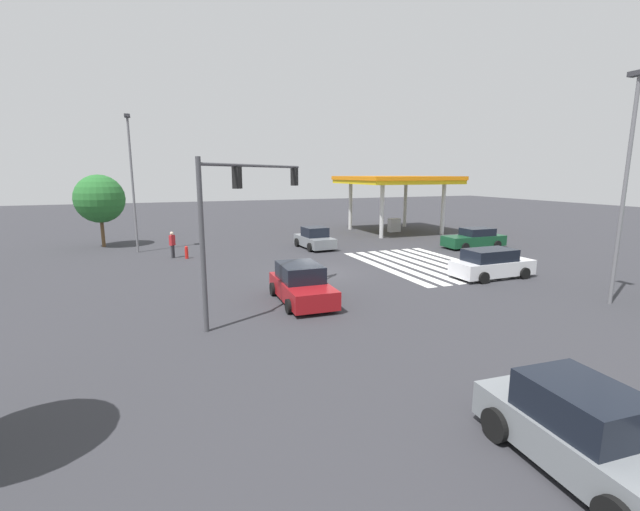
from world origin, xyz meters
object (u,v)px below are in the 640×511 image
object	(u,v)px
car_5	(491,264)
street_light_pole_b	(627,173)
pedestrian	(172,243)
fire_hydrant	(187,252)
tree_corner_c	(99,199)
street_light_pole_a	(132,173)
car_1	(584,434)
traffic_signal_mast	(240,202)
car_0	(315,239)
car_2	(301,285)
car_3	(474,239)

from	to	relation	value
car_5	street_light_pole_b	world-z (taller)	street_light_pole_b
pedestrian	fire_hydrant	world-z (taller)	pedestrian
street_light_pole_b	tree_corner_c	xyz separation A→B (m)	(24.64, 22.20, -1.93)
car_5	street_light_pole_a	bearing A→B (deg)	139.07
car_1	street_light_pole_b	world-z (taller)	street_light_pole_b
street_light_pole_a	car_5	bearing A→B (deg)	-130.15
car_5	tree_corner_c	bearing A→B (deg)	136.95
car_5	fire_hydrant	distance (m)	19.11
pedestrian	traffic_signal_mast	bearing A→B (deg)	-35.51
car_0	street_light_pole_b	bearing A→B (deg)	-161.92
street_light_pole_a	fire_hydrant	world-z (taller)	street_light_pole_a
pedestrian	tree_corner_c	bearing A→B (deg)	170.93
car_0	tree_corner_c	size ratio (longest dim) A/B	0.76
car_0	tree_corner_c	xyz separation A→B (m)	(6.60, 15.13, 3.00)
car_2	car_0	bearing A→B (deg)	158.73
traffic_signal_mast	car_2	world-z (taller)	traffic_signal_mast
pedestrian	street_light_pole_b	bearing A→B (deg)	-0.56
car_0	pedestrian	size ratio (longest dim) A/B	2.35
traffic_signal_mast	car_0	distance (m)	16.15
tree_corner_c	street_light_pole_a	bearing A→B (deg)	-144.07
car_1	car_5	xyz separation A→B (m)	(12.90, -9.72, -0.02)
traffic_signal_mast	street_light_pole_a	size ratio (longest dim) A/B	0.64
car_3	fire_hydrant	xyz separation A→B (m)	(3.54, 20.99, -0.27)
car_2	tree_corner_c	xyz separation A→B (m)	(19.37, 9.72, 2.96)
car_0	car_5	world-z (taller)	car_0
car_3	fire_hydrant	size ratio (longest dim) A/B	5.64
car_5	fire_hydrant	xyz separation A→B (m)	(11.65, 15.15, -0.33)
pedestrian	car_3	bearing A→B (deg)	34.70
tree_corner_c	traffic_signal_mast	bearing A→B (deg)	-160.76
street_light_pole_a	car_1	bearing A→B (deg)	-163.19
car_0	street_light_pole_a	xyz separation A→B (m)	(3.08, 12.58, 4.92)
car_3	car_1	bearing A→B (deg)	54.00
street_light_pole_b	tree_corner_c	bearing A→B (deg)	42.02
car_2	street_light_pole_a	world-z (taller)	street_light_pole_a
car_5	tree_corner_c	xyz separation A→B (m)	(18.94, 20.83, 2.96)
pedestrian	car_5	bearing A→B (deg)	7.97
street_light_pole_a	pedestrian	bearing A→B (deg)	-144.70
street_light_pole_a	street_light_pole_b	bearing A→B (deg)	-137.06
car_5	pedestrian	size ratio (longest dim) A/B	2.55
car_0	pedestrian	bearing A→B (deg)	87.52
car_1	pedestrian	world-z (taller)	pedestrian
pedestrian	street_light_pole_a	world-z (taller)	street_light_pole_a
car_1	street_light_pole_a	world-z (taller)	street_light_pole_a
tree_corner_c	fire_hydrant	xyz separation A→B (m)	(-7.29, -5.68, -3.29)
traffic_signal_mast	car_0	world-z (taller)	traffic_signal_mast
traffic_signal_mast	tree_corner_c	world-z (taller)	traffic_signal_mast
car_5	pedestrian	xyz separation A→B (m)	(12.20, 15.99, 0.25)
car_1	tree_corner_c	bearing A→B (deg)	-157.45
car_2	car_3	bearing A→B (deg)	118.43
tree_corner_c	car_2	bearing A→B (deg)	-153.35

